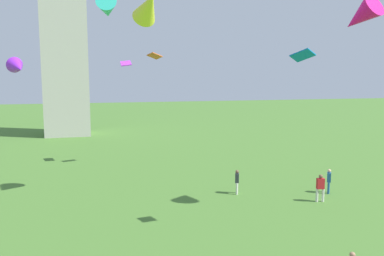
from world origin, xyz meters
TOP-DOWN VIEW (x-y plane):
  - person_2 at (5.31, 20.12)m, footprint 0.40×0.50m
  - person_3 at (11.50, 18.61)m, footprint 0.46×0.51m
  - person_4 at (9.83, 17.10)m, footprint 0.55×0.36m
  - kite_flying_0 at (10.59, 15.10)m, footprint 2.01×2.71m
  - kite_flying_1 at (-8.64, 22.82)m, footprint 1.63×1.95m
  - kite_flying_4 at (-3.40, 14.82)m, footprint 1.12×1.68m
  - kite_flying_6 at (-0.63, 20.31)m, footprint 1.94×2.78m
  - kite_flying_7 at (5.70, 12.87)m, footprint 1.11×1.13m
  - kite_flying_8 at (-1.02, 31.20)m, footprint 0.93×1.31m
  - kite_flying_10 at (1.35, 29.88)m, footprint 1.43×1.24m

SIDE VIEW (x-z plane):
  - person_2 at x=5.31m, z-range 0.11..1.78m
  - person_3 at x=11.50m, z-range 0.11..1.80m
  - person_4 at x=9.83m, z-range 0.12..1.92m
  - kite_flying_1 at x=-8.64m, z-range 7.91..9.27m
  - kite_flying_7 at x=5.70m, z-range 8.70..9.34m
  - kite_flying_8 at x=-1.02m, z-range 8.90..9.49m
  - kite_flying_10 at x=1.35m, z-range 9.51..10.10m
  - kite_flying_4 at x=-3.40m, z-range 10.44..11.81m
  - kite_flying_0 at x=10.59m, z-range 10.26..12.48m
  - kite_flying_6 at x=-0.63m, z-range 11.10..13.44m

